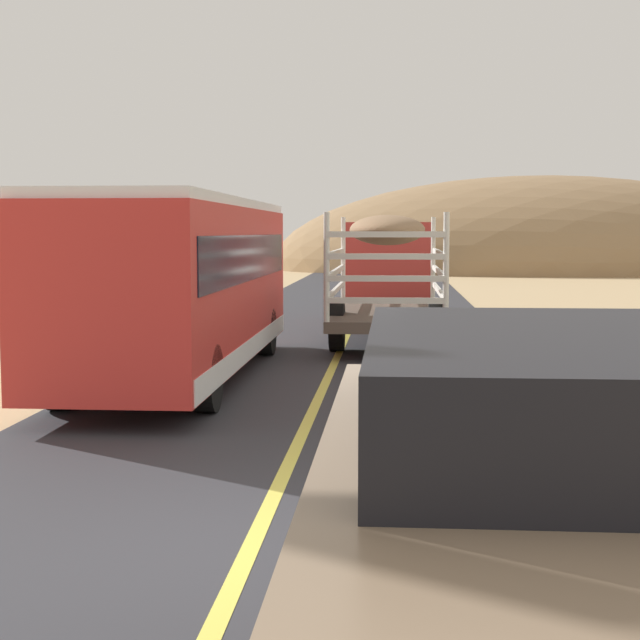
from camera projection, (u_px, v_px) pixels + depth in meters
ground_plane at (251, 549)px, 7.93m from camera, size 240.00×240.00×0.00m
road_surface at (251, 548)px, 7.93m from camera, size 8.00×120.00×0.02m
road_centre_line at (251, 547)px, 7.93m from camera, size 0.16×117.60×0.00m
livestock_truck at (388, 264)px, 25.27m from camera, size 2.53×9.70×3.02m
bus at (182, 282)px, 17.02m from camera, size 2.54×10.00×3.21m
distant_hill at (538, 269)px, 68.13m from camera, size 38.62×26.21×13.28m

